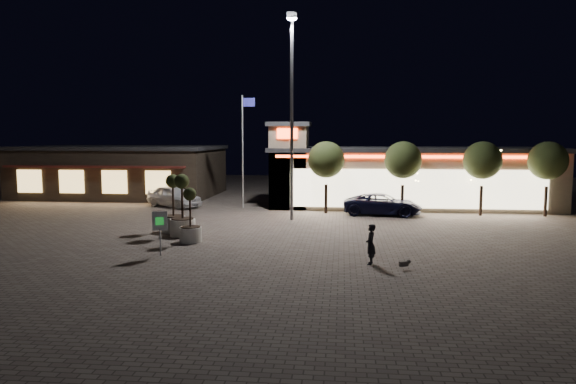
# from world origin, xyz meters

# --- Properties ---
(ground) EXTENTS (90.00, 90.00, 0.00)m
(ground) POSITION_xyz_m (0.00, 0.00, 0.00)
(ground) COLOR #6D6158
(ground) RESTS_ON ground
(retail_building) EXTENTS (20.40, 8.40, 6.10)m
(retail_building) POSITION_xyz_m (9.51, 15.82, 2.21)
(retail_building) COLOR gray
(retail_building) RESTS_ON ground
(restaurant_building) EXTENTS (16.40, 11.00, 4.30)m
(restaurant_building) POSITION_xyz_m (-14.00, 19.97, 2.16)
(restaurant_building) COLOR #382D23
(restaurant_building) RESTS_ON ground
(floodlight_pole) EXTENTS (0.60, 0.40, 12.38)m
(floodlight_pole) POSITION_xyz_m (2.00, 8.00, 7.02)
(floodlight_pole) COLOR gray
(floodlight_pole) RESTS_ON ground
(flagpole) EXTENTS (0.95, 0.10, 8.00)m
(flagpole) POSITION_xyz_m (-1.90, 13.00, 4.74)
(flagpole) COLOR white
(flagpole) RESTS_ON ground
(string_tree_a) EXTENTS (2.42, 2.42, 4.79)m
(string_tree_a) POSITION_xyz_m (4.00, 11.00, 3.56)
(string_tree_a) COLOR #332319
(string_tree_a) RESTS_ON ground
(string_tree_b) EXTENTS (2.42, 2.42, 4.79)m
(string_tree_b) POSITION_xyz_m (9.00, 11.00, 3.56)
(string_tree_b) COLOR #332319
(string_tree_b) RESTS_ON ground
(string_tree_c) EXTENTS (2.42, 2.42, 4.79)m
(string_tree_c) POSITION_xyz_m (14.00, 11.00, 3.56)
(string_tree_c) COLOR #332319
(string_tree_c) RESTS_ON ground
(string_tree_d) EXTENTS (2.42, 2.42, 4.79)m
(string_tree_d) POSITION_xyz_m (18.00, 11.00, 3.56)
(string_tree_d) COLOR #332319
(string_tree_d) RESTS_ON ground
(pickup_truck) EXTENTS (5.27, 2.92, 1.40)m
(pickup_truck) POSITION_xyz_m (7.70, 10.57, 0.70)
(pickup_truck) COLOR black
(pickup_truck) RESTS_ON ground
(white_sedan) EXTENTS (4.87, 4.05, 1.57)m
(white_sedan) POSITION_xyz_m (-7.09, 12.92, 0.78)
(white_sedan) COLOR silver
(white_sedan) RESTS_ON ground
(pedestrian) EXTENTS (0.45, 0.63, 1.62)m
(pedestrian) POSITION_xyz_m (6.21, -2.78, 0.81)
(pedestrian) COLOR black
(pedestrian) RESTS_ON ground
(dog) EXTENTS (0.47, 0.28, 0.25)m
(dog) POSITION_xyz_m (7.50, -3.46, 0.25)
(dog) COLOR #59514C
(dog) RESTS_ON ground
(planter_left) EXTENTS (1.26, 1.26, 3.10)m
(planter_left) POSITION_xyz_m (-3.86, 3.20, 0.96)
(planter_left) COLOR silver
(planter_left) RESTS_ON ground
(planter_mid) EXTENTS (1.08, 1.08, 2.65)m
(planter_mid) POSITION_xyz_m (-2.19, 0.73, 0.82)
(planter_mid) COLOR silver
(planter_mid) RESTS_ON ground
(planter_right) EXTENTS (1.30, 1.30, 3.19)m
(planter_right) POSITION_xyz_m (-3.05, 2.23, 0.98)
(planter_right) COLOR silver
(planter_right) RESTS_ON ground
(valet_sign) EXTENTS (0.62, 0.21, 1.91)m
(valet_sign) POSITION_xyz_m (-2.63, -2.19, 1.33)
(valet_sign) COLOR gray
(valet_sign) RESTS_ON ground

